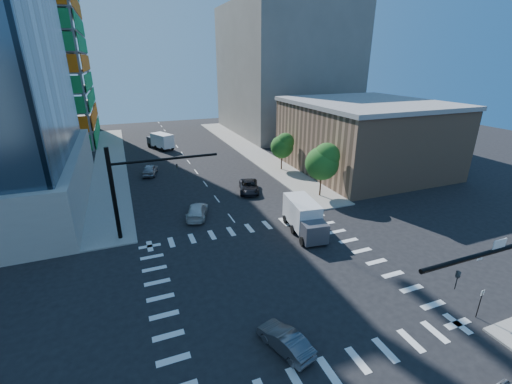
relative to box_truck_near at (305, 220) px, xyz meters
name	(u,v)px	position (x,y,z in m)	size (l,w,h in m)	color
ground	(277,278)	(-5.81, -5.97, -1.41)	(160.00, 160.00, 0.00)	black
road_markings	(277,278)	(-5.81, -5.97, -1.40)	(20.00, 20.00, 0.01)	silver
sidewalk_ne	(249,149)	(6.69, 34.03, -1.33)	(5.00, 60.00, 0.15)	gray
sidewalk_nw	(110,163)	(-18.31, 34.03, -1.33)	(5.00, 60.00, 0.15)	gray
construction_building	(2,11)	(-33.22, 55.96, 23.20)	(25.16, 34.50, 70.60)	slate
commercial_building	(364,136)	(19.19, 16.03, 3.91)	(20.50, 22.50, 10.60)	#987358
bg_building_ne	(284,70)	(21.19, 49.03, 12.59)	(24.00, 30.00, 28.00)	slate
signal_mast_nw	(129,184)	(-15.80, 5.53, 4.09)	(10.20, 0.40, 9.00)	black
tree_south	(323,161)	(6.82, 7.94, 3.28)	(4.16, 4.16, 6.82)	#382316
tree_north	(283,145)	(7.12, 19.94, 2.58)	(3.54, 3.52, 5.78)	#382316
no_parking_sign	(480,301)	(4.89, -14.97, -0.03)	(0.30, 0.06, 2.20)	black
car_nb_far	(249,187)	(-1.16, 12.88, -0.68)	(2.43, 5.26, 1.46)	black
car_sb_near	(197,211)	(-9.20, 7.75, -0.69)	(2.02, 4.96, 1.44)	silver
car_sb_mid	(150,170)	(-12.57, 25.20, -0.61)	(1.88, 4.67, 1.59)	#93959A
car_sb_cross	(285,340)	(-8.40, -12.63, -0.76)	(1.37, 3.93, 1.29)	#4E4D53
box_truck_near	(305,220)	(0.00, 0.00, 0.00)	(3.33, 6.34, 3.18)	black
box_truck_far	(160,142)	(-9.10, 41.33, -0.05)	(4.68, 6.34, 3.06)	black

